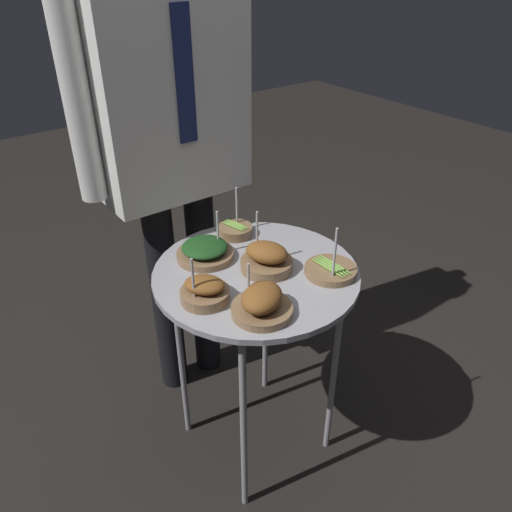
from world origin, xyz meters
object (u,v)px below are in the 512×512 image
Objects in this scene: bowl_asparagus_far_rim at (331,270)px; bowl_asparagus_back_left at (235,230)px; bowl_roast_front_center at (262,303)px; bowl_roast_center at (267,259)px; serving_cart at (256,289)px; waiter_figure at (169,121)px; bowl_roast_mid_left at (205,291)px; bowl_spinach_mid_right at (205,251)px.

bowl_asparagus_back_left is (-0.09, 0.35, 0.01)m from bowl_asparagus_far_rim.
bowl_roast_front_center is at bearing -174.53° from bowl_asparagus_far_rim.
serving_cart is at bearing 161.74° from bowl_roast_center.
bowl_asparagus_back_left is (0.07, 0.21, 0.08)m from serving_cart.
serving_cart is 0.10m from bowl_roast_center.
bowl_asparagus_far_rim is at bearing -75.68° from bowl_asparagus_back_left.
bowl_roast_center is 0.53m from waiter_figure.
waiter_figure is (-0.04, 0.44, 0.30)m from bowl_roast_center.
bowl_roast_mid_left is 0.57m from waiter_figure.
bowl_roast_center is at bearing -84.42° from waiter_figure.
bowl_asparagus_far_rim is 0.67m from waiter_figure.
bowl_roast_front_center is 0.10× the size of waiter_figure.
waiter_figure is (0.07, 0.28, 0.31)m from bowl_spinach_mid_right.
bowl_asparagus_back_left reaches higher than bowl_spinach_mid_right.
bowl_asparagus_far_rim is 0.36m from bowl_asparagus_back_left.
bowl_spinach_mid_right is at bearing 118.07° from serving_cart.
bowl_roast_front_center is at bearing -98.86° from waiter_figure.
bowl_roast_mid_left is at bearing -171.25° from serving_cart.
bowl_asparagus_back_left is at bearing 21.86° from bowl_spinach_mid_right.
bowl_spinach_mid_right is 0.16m from bowl_asparagus_back_left.
waiter_figure is at bearing 111.16° from bowl_asparagus_back_left.
bowl_spinach_mid_right is (-0.08, 0.15, 0.09)m from serving_cart.
bowl_roast_mid_left is (-0.08, 0.13, -0.00)m from bowl_roast_front_center.
bowl_spinach_mid_right is at bearing -158.14° from bowl_asparagus_back_left.
waiter_figure reaches higher than bowl_roast_mid_left.
bowl_roast_mid_left is 0.95× the size of bowl_asparagus_back_left.
serving_cart is 0.23m from bowl_asparagus_back_left.
bowl_roast_mid_left is at bearing -111.17° from waiter_figure.
serving_cart is 0.23m from bowl_asparagus_far_rim.
bowl_roast_front_center is 1.06× the size of bowl_asparagus_back_left.
bowl_roast_center is at bearing -101.00° from bowl_asparagus_back_left.
bowl_roast_center is at bearing -55.35° from bowl_spinach_mid_right.
bowl_asparagus_back_left reaches higher than bowl_roast_mid_left.
bowl_asparagus_back_left reaches higher than bowl_roast_front_center.
bowl_asparagus_far_rim reaches higher than bowl_roast_front_center.
bowl_roast_front_center is (-0.10, -0.16, 0.10)m from serving_cart.
bowl_asparagus_far_rim reaches higher than bowl_roast_mid_left.
bowl_roast_center reaches higher than bowl_spinach_mid_right.
bowl_roast_center is (0.03, -0.01, 0.10)m from serving_cart.
bowl_asparagus_far_rim is at bearing -72.96° from waiter_figure.
bowl_roast_center is 1.04× the size of bowl_roast_front_center.
bowl_roast_center reaches higher than serving_cart.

